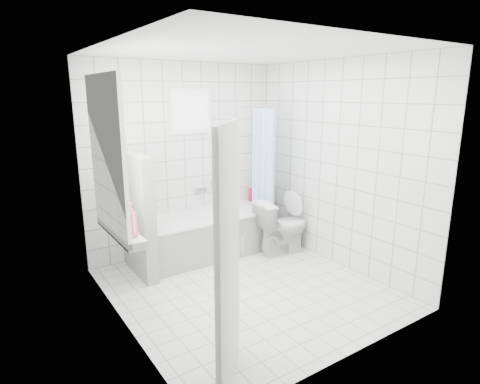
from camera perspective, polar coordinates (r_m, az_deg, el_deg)
ground at (r=4.76m, az=0.90°, el=-13.47°), size 3.00×3.00×0.00m
ceiling at (r=4.25m, az=1.04°, el=19.47°), size 3.00×3.00×0.00m
wall_back at (r=5.60m, az=-7.84°, el=4.63°), size 2.80×0.02×2.60m
wall_front at (r=3.24m, az=16.27°, el=-2.56°), size 2.80×0.02×2.60m
wall_left at (r=3.72m, az=-17.04°, el=-0.50°), size 0.02×3.00×2.60m
wall_right at (r=5.23m, az=13.70°, el=3.72°), size 0.02×3.00×2.60m
window_left at (r=3.96m, az=-18.01°, el=4.70°), size 0.01×0.90×1.40m
window_back at (r=5.54m, az=-6.91°, el=11.33°), size 0.50×0.01×0.50m
window_sill at (r=4.15m, az=-16.65°, el=-5.37°), size 0.18×1.02×0.08m
door at (r=2.95m, az=-1.66°, el=-9.83°), size 0.57×0.62×2.00m
bathtub at (r=5.57m, az=-4.80°, el=-6.06°), size 1.81×0.77×0.58m
partition_wall at (r=5.01m, az=-14.34°, el=-3.21°), size 0.15×0.85×1.50m
tiled_ledge at (r=6.30m, az=2.23°, el=-3.79°), size 0.40×0.24×0.55m
toilet at (r=5.63m, az=6.05°, el=-4.89°), size 0.79×0.51×0.76m
curtain_rod at (r=5.68m, az=2.59°, el=11.98°), size 0.02×0.80×0.02m
shower_curtain at (r=5.68m, az=3.27°, el=2.81°), size 0.14×0.48×1.78m
tub_faucet at (r=5.74m, az=-5.67°, el=0.34°), size 0.18×0.06×0.06m
sill_bottles at (r=4.03m, az=-16.41°, el=-3.10°), size 0.18×0.77×0.32m
ledge_bottles at (r=6.17m, az=2.38°, el=-0.38°), size 0.19×0.20×0.25m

